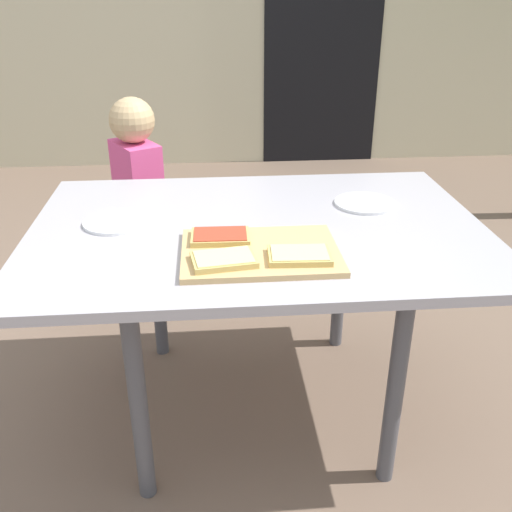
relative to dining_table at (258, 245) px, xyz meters
The scene contains 10 objects.
ground_plane 0.63m from the dining_table, ahead, with size 16.00×16.00×0.00m, color brown.
house_door 3.10m from the dining_table, 75.71° to the left, with size 0.90×0.02×2.00m, color black.
dining_table is the anchor object (origin of this frame).
cutting_board 0.22m from the dining_table, 93.33° to the right, with size 0.42×0.31×0.02m, color tan.
pizza_slice_near_left 0.31m from the dining_table, 112.10° to the right, with size 0.18×0.13×0.02m.
pizza_slice_near_right 0.30m from the dining_table, 72.55° to the right, with size 0.17×0.12×0.02m.
pizza_slice_far_left 0.20m from the dining_table, 131.82° to the right, with size 0.17×0.11×0.02m.
plate_white_left 0.44m from the dining_table, behind, with size 0.20×0.20×0.01m, color white.
plate_white_right 0.40m from the dining_table, 21.46° to the left, with size 0.20×0.20×0.01m, color white.
child_left 0.91m from the dining_table, 119.74° to the left, with size 0.24×0.28×0.94m.
Camera 1 is at (-0.14, -1.60, 1.37)m, focal length 40.31 mm.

